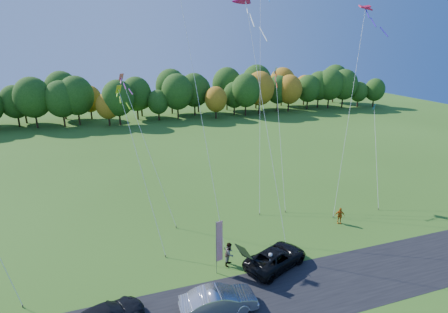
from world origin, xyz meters
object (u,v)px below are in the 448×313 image
object	(u,v)px
silver_sedan	(219,301)
person_east	(340,216)
feather_flag	(219,241)
black_suv	(276,258)

from	to	relation	value
silver_sedan	person_east	xyz separation A→B (m)	(14.42, 7.30, -0.01)
silver_sedan	feather_flag	xyz separation A→B (m)	(1.24, 3.86, 1.85)
silver_sedan	black_suv	bearing A→B (deg)	-59.97
black_suv	feather_flag	size ratio (longest dim) A/B	1.23
black_suv	person_east	distance (m)	9.71
black_suv	silver_sedan	distance (m)	6.46
silver_sedan	person_east	world-z (taller)	silver_sedan
silver_sedan	person_east	size ratio (longest dim) A/B	3.09
feather_flag	black_suv	bearing A→B (deg)	-9.10
black_suv	person_east	bearing A→B (deg)	-87.38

